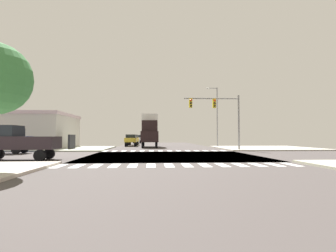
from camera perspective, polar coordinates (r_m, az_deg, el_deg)
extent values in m
cube|color=#453F3E|center=(22.32, 0.93, -6.40)|extent=(14.00, 90.00, 0.05)
cube|color=#453F3E|center=(22.32, 0.93, -6.40)|extent=(90.00, 12.00, 0.05)
cube|color=#B2ADA3|center=(37.26, 19.83, -4.42)|extent=(12.00, 12.00, 0.14)
cube|color=#ACB3A0|center=(36.04, -21.81, -4.48)|extent=(12.00, 12.00, 0.14)
cube|color=white|center=(15.80, -22.26, -7.89)|extent=(0.50, 2.00, 0.01)
cube|color=white|center=(15.51, -18.72, -8.04)|extent=(0.50, 2.00, 0.01)
cube|color=white|center=(15.28, -15.07, -8.17)|extent=(0.50, 2.00, 0.01)
cube|color=white|center=(15.12, -11.31, -8.27)|extent=(0.50, 2.00, 0.01)
cube|color=white|center=(15.02, -7.49, -8.34)|extent=(0.50, 2.00, 0.01)
cube|color=white|center=(14.98, -3.63, -8.37)|extent=(0.50, 2.00, 0.01)
cube|color=white|center=(15.01, 0.23, -8.36)|extent=(0.50, 2.00, 0.01)
cube|color=white|center=(15.11, 4.06, -8.31)|extent=(0.50, 2.00, 0.01)
cube|color=white|center=(15.27, 7.82, -8.23)|extent=(0.50, 2.00, 0.01)
cube|color=white|center=(15.50, 11.48, -8.12)|extent=(0.50, 2.00, 0.01)
cube|color=white|center=(15.79, 15.02, -7.98)|extent=(0.50, 2.00, 0.01)
cube|color=white|center=(16.13, 18.42, -7.82)|extent=(0.50, 2.00, 0.01)
cube|color=white|center=(16.53, 21.67, -7.64)|extent=(0.50, 2.00, 0.01)
cube|color=white|center=(16.97, 24.75, -7.44)|extent=(0.50, 2.00, 0.01)
cube|color=white|center=(29.96, -13.22, -5.20)|extent=(0.50, 2.00, 0.01)
cube|color=white|center=(29.81, -11.32, -5.23)|extent=(0.50, 2.00, 0.01)
cube|color=white|center=(29.69, -9.40, -5.26)|extent=(0.50, 2.00, 0.01)
cube|color=white|center=(29.61, -7.46, -5.28)|extent=(0.50, 2.00, 0.01)
cube|color=white|center=(29.56, -5.52, -5.29)|extent=(0.50, 2.00, 0.01)
cube|color=white|center=(29.54, -3.57, -5.30)|extent=(0.50, 2.00, 0.01)
cube|color=white|center=(29.55, -1.63, -5.30)|extent=(0.50, 2.00, 0.01)
cube|color=white|center=(29.60, 0.32, -5.30)|extent=(0.50, 2.00, 0.01)
cube|color=white|center=(29.69, 2.25, -5.29)|extent=(0.50, 2.00, 0.01)
cube|color=white|center=(29.80, 4.17, -5.27)|extent=(0.50, 2.00, 0.01)
cube|color=white|center=(29.95, 6.08, -5.25)|extent=(0.50, 2.00, 0.01)
cube|color=white|center=(30.14, 7.96, -5.22)|extent=(0.50, 2.00, 0.01)
cube|color=white|center=(30.35, 9.82, -5.19)|extent=(0.50, 2.00, 0.01)
cube|color=white|center=(30.60, 11.65, -5.15)|extent=(0.50, 2.00, 0.01)
cylinder|color=gray|center=(31.13, 14.83, 0.67)|extent=(0.20, 0.20, 6.24)
cylinder|color=gray|center=(30.56, 9.23, 5.80)|extent=(6.20, 0.14, 0.14)
cube|color=yellow|center=(30.56, 9.80, 4.76)|extent=(0.32, 0.40, 1.00)
sphere|color=red|center=(30.36, 9.91, 5.40)|extent=(0.22, 0.22, 0.22)
sphere|color=black|center=(30.32, 9.91, 4.82)|extent=(0.22, 0.22, 0.22)
sphere|color=black|center=(30.28, 9.91, 4.24)|extent=(0.22, 0.22, 0.22)
cube|color=yellow|center=(30.06, 4.83, 4.86)|extent=(0.32, 0.40, 1.00)
sphere|color=red|center=(29.86, 4.90, 5.50)|extent=(0.22, 0.22, 0.22)
sphere|color=black|center=(29.82, 4.90, 4.91)|extent=(0.22, 0.22, 0.22)
sphere|color=black|center=(29.78, 4.90, 4.32)|extent=(0.22, 0.22, 0.22)
cylinder|color=gray|center=(40.47, 10.44, 1.86)|extent=(0.16, 0.16, 8.87)
cylinder|color=gray|center=(40.84, 9.43, 7.95)|extent=(1.40, 0.10, 0.10)
ellipsoid|color=silver|center=(40.68, 8.46, 7.91)|extent=(0.60, 0.32, 0.20)
cube|color=beige|center=(40.12, -28.07, -1.23)|extent=(11.43, 10.14, 4.19)
cube|color=#C9AEB9|center=(40.21, -28.02, 2.04)|extent=(11.73, 10.44, 0.40)
cube|color=black|center=(33.78, -19.81, -3.26)|extent=(0.24, 2.20, 1.80)
cylinder|color=black|center=(60.24, -5.95, -3.37)|extent=(0.26, 0.68, 0.68)
cylinder|color=black|center=(60.32, -7.32, -3.36)|extent=(0.26, 0.68, 0.68)
cylinder|color=black|center=(63.16, -5.84, -3.31)|extent=(0.26, 0.68, 0.68)
cylinder|color=black|center=(63.23, -7.15, -3.31)|extent=(0.26, 0.68, 0.68)
cube|color=silver|center=(61.72, -6.56, -2.72)|extent=(1.80, 4.30, 0.66)
cube|color=black|center=(61.72, -6.56, -2.16)|extent=(1.55, 2.24, 0.54)
cylinder|color=black|center=(47.77, -6.59, -3.69)|extent=(0.26, 0.68, 0.68)
cylinder|color=black|center=(47.87, -8.32, -3.67)|extent=(0.26, 0.68, 0.68)
cylinder|color=black|center=(50.69, -6.41, -3.60)|extent=(0.26, 0.68, 0.68)
cylinder|color=black|center=(50.78, -8.04, -3.59)|extent=(0.26, 0.68, 0.68)
cube|color=gold|center=(49.26, -7.33, -2.86)|extent=(1.80, 4.30, 0.66)
cube|color=black|center=(49.26, -7.33, -2.16)|extent=(1.55, 2.24, 0.54)
cylinder|color=black|center=(41.84, -7.03, -3.90)|extent=(0.26, 0.68, 0.68)
cylinder|color=black|center=(41.95, -9.00, -3.89)|extent=(0.26, 0.68, 0.68)
cylinder|color=black|center=(44.76, -6.80, -3.79)|extent=(0.26, 0.68, 0.68)
cylinder|color=black|center=(44.86, -8.64, -3.78)|extent=(0.26, 0.68, 0.68)
cube|color=gold|center=(43.33, -7.86, -2.95)|extent=(1.80, 4.30, 0.66)
cube|color=black|center=(43.33, -7.85, -2.16)|extent=(1.55, 2.24, 0.54)
cylinder|color=black|center=(29.17, -28.27, -4.37)|extent=(0.74, 0.26, 0.74)
cylinder|color=black|center=(27.75, -29.63, -4.47)|extent=(0.74, 0.26, 0.74)
cube|color=navy|center=(29.14, -31.68, -2.71)|extent=(4.60, 1.96, 0.88)
cube|color=black|center=(29.14, -31.65, -1.14)|extent=(3.22, 1.69, 0.72)
cylinder|color=black|center=(36.85, -2.45, -4.06)|extent=(0.26, 0.80, 0.80)
cylinder|color=black|center=(36.87, -5.44, -4.05)|extent=(0.26, 0.80, 0.80)
cylinder|color=black|center=(41.75, -2.58, -3.84)|extent=(0.26, 0.80, 0.80)
cylinder|color=black|center=(41.76, -5.22, -3.83)|extent=(0.26, 0.80, 0.80)
cube|color=black|center=(39.28, -3.92, -2.27)|extent=(2.40, 7.20, 1.49)
cube|color=white|center=(40.40, -3.90, 0.60)|extent=(2.30, 4.18, 2.56)
cube|color=black|center=(37.14, -3.94, 0.01)|extent=(2.11, 2.02, 1.49)
cylinder|color=black|center=(19.34, -25.62, -5.67)|extent=(0.74, 0.26, 0.74)
cylinder|color=black|center=(20.83, -23.95, -5.43)|extent=(0.74, 0.26, 0.74)
cube|color=black|center=(20.74, -29.20, -3.14)|extent=(5.10, 2.00, 0.86)
cube|color=black|center=(21.14, -31.34, -0.90)|extent=(1.79, 1.76, 0.75)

